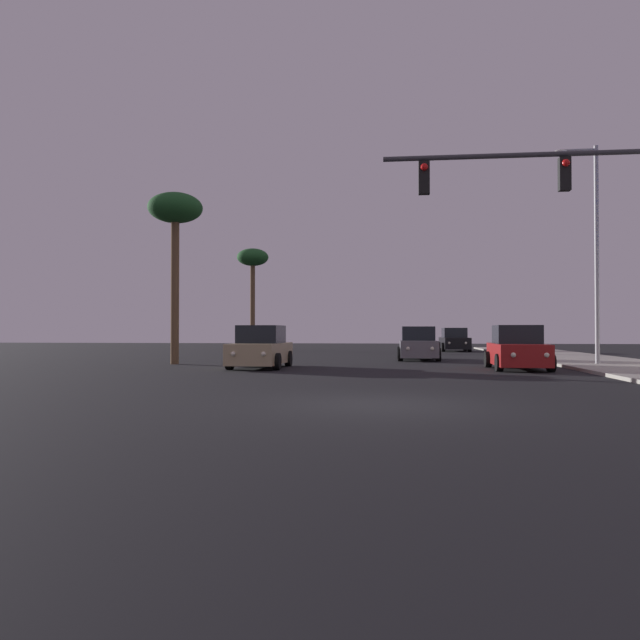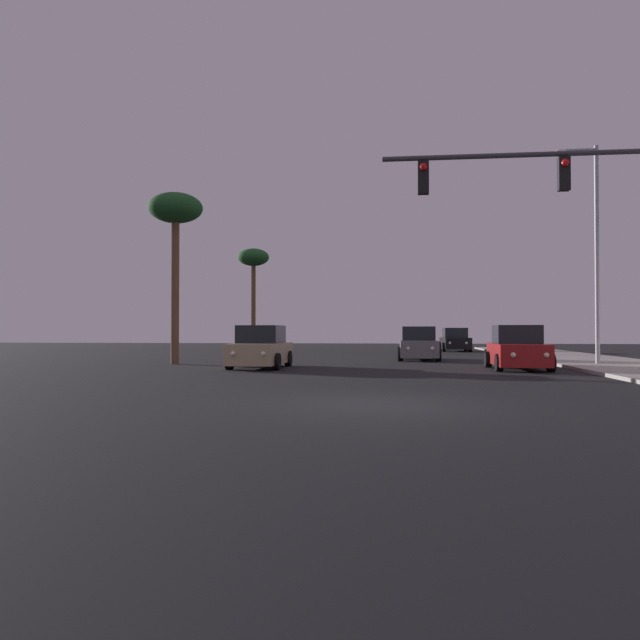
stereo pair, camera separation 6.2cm
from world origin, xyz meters
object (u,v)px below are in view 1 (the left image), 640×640
Objects in this scene: car_black at (454,341)px; palm_tree_far at (253,262)px; car_grey at (418,345)px; car_tan at (261,349)px; palm_tree_near at (175,216)px; car_red at (517,349)px; traffic_light_mast at (582,208)px; street_lamp at (593,242)px.

car_black is 16.16m from palm_tree_far.
palm_tree_far reaches higher than car_grey.
car_tan is 7.58m from palm_tree_near.
palm_tree_far is at bearing 92.92° from palm_tree_near.
car_black and car_tan have the same top height.
car_red is 0.57× the size of traffic_light_mast.
car_grey is 0.99× the size of car_red.
palm_tree_near reaches higher than traffic_light_mast.
car_grey is at bearing -63.06° from car_red.
street_lamp is (6.96, -4.89, 4.36)m from car_grey.
car_grey is at bearing 144.91° from street_lamp.
traffic_light_mast is (10.20, -6.91, 3.98)m from car_tan.
car_grey is 9.87m from car_tan.
car_grey is at bearing -51.47° from palm_tree_far.
car_tan is at bearing -27.98° from palm_tree_near.
street_lamp is 27.29m from palm_tree_far.
car_tan is at bearing 145.88° from traffic_light_mast.
car_black is 1.01× the size of car_grey.
car_red is (0.24, -21.28, 0.00)m from car_black.
street_lamp reaches higher than traffic_light_mast.
palm_tree_near is (-14.54, 9.21, 1.79)m from traffic_light_mast.
car_tan is 9.88m from car_red.
street_lamp is at bearing 71.19° from traffic_light_mast.
traffic_light_mast reaches higher than car_red.
car_tan is (-6.47, -7.46, 0.00)m from car_grey.
car_tan is at bearing 49.24° from car_grey.
car_grey is 19.89m from palm_tree_far.
palm_tree_far reaches higher than car_black.
traffic_light_mast is (3.73, -14.36, 3.98)m from car_grey.
car_grey is 0.56× the size of palm_tree_far.
street_lamp reaches higher than car_black.
palm_tree_far reaches higher than traffic_light_mast.
car_grey is 0.57× the size of traffic_light_mast.
street_lamp is 1.19× the size of palm_tree_near.
car_red is at bearing -177.91° from car_tan.
street_lamp is at bearing 0.85° from palm_tree_near.
street_lamp reaches higher than palm_tree_near.
street_lamp is (3.23, 9.48, 0.38)m from traffic_light_mast.
palm_tree_near reaches higher than car_red.
car_grey and car_tan have the same top height.
palm_tree_near is at bearing 25.67° from car_grey.
car_black is 1.00× the size of car_red.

